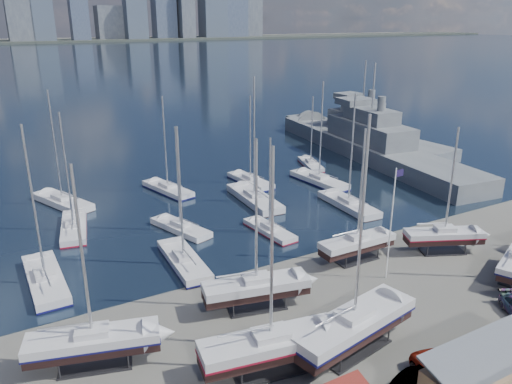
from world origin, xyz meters
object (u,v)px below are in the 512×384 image
sailboat_cradle_0 (93,342)px  naval_ship_east (369,147)px  flagpole (392,217)px  naval_ship_west (361,133)px

sailboat_cradle_0 → naval_ship_east: size_ratio=0.29×
sailboat_cradle_0 → flagpole: bearing=14.6°
naval_ship_east → flagpole: naval_ship_east is taller
naval_ship_west → naval_ship_east: bearing=142.6°
naval_ship_east → flagpole: bearing=147.4°
sailboat_cradle_0 → flagpole: (28.04, -0.65, 4.44)m
naval_ship_west → sailboat_cradle_0: bearing=121.5°
sailboat_cradle_0 → naval_ship_east: naval_ship_east is taller
naval_ship_west → flagpole: 58.82m
sailboat_cradle_0 → naval_ship_east: 67.63m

